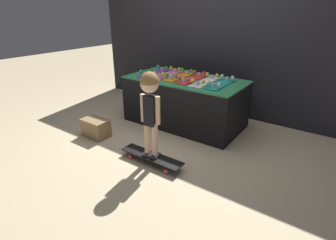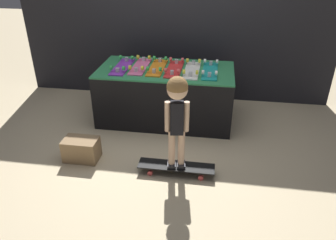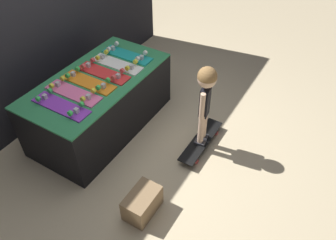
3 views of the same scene
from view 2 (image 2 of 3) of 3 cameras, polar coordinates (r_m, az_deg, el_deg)
ground_plane at (r=4.01m, az=-1.60°, el=-3.24°), size 16.00×16.00×0.00m
back_wall at (r=4.82m, az=1.15°, el=17.58°), size 4.54×0.10×2.39m
display_rack at (r=4.32m, az=-0.39°, el=4.49°), size 1.71×0.88×0.70m
skateboard_purple_on_rack at (r=4.28m, az=-7.94°, el=9.30°), size 0.19×0.64×0.09m
skateboard_pink_on_rack at (r=4.26m, az=-4.86°, el=9.40°), size 0.19×0.64×0.09m
skateboard_orange_on_rack at (r=4.21m, az=-1.89°, el=9.24°), size 0.19×0.64×0.09m
skateboard_red_on_rack at (r=4.16m, az=1.12°, el=8.99°), size 0.19×0.64×0.09m
skateboard_white_on_rack at (r=4.12m, az=4.20°, el=8.73°), size 0.19×0.64×0.09m
skateboard_teal_on_rack at (r=4.12m, az=7.34°, el=8.60°), size 0.19×0.64×0.09m
skateboard_on_floor at (r=3.41m, az=1.44°, el=-8.15°), size 0.79×0.18×0.09m
child at (r=3.04m, az=1.60°, el=2.43°), size 0.23×0.20×0.97m
storage_box at (r=3.70m, az=-14.84°, el=-4.95°), size 0.37×0.24×0.25m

